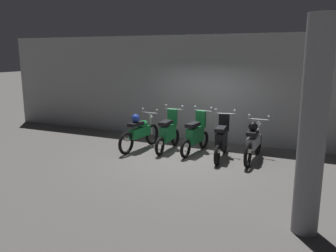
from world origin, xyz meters
The scene contains 8 objects.
ground_plane centered at (0.00, 0.00, 0.00)m, with size 80.00×80.00×0.00m, color #565451.
back_wall centered at (0.00, 2.25, 1.68)m, with size 16.00×0.30×3.37m, color #9EA0A3.
motorbike_slot_0 centered at (-1.64, 0.39, 0.53)m, with size 0.59×1.95×1.15m.
motorbike_slot_1 centered at (-0.82, 0.63, 0.53)m, with size 0.59×1.68×1.29m.
motorbike_slot_2 centered at (0.01, 0.69, 0.53)m, with size 0.59×1.68×1.29m.
motorbike_slot_3 centered at (0.82, 0.47, 0.53)m, with size 0.59×1.68×1.29m.
motorbike_slot_4 centered at (1.64, 0.63, 0.53)m, with size 0.59×1.95×1.15m.
support_pillar centered at (3.09, -2.83, 1.68)m, with size 0.41×0.41×3.37m, color gray.
Camera 1 is at (3.15, -8.35, 2.81)m, focal length 36.93 mm.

